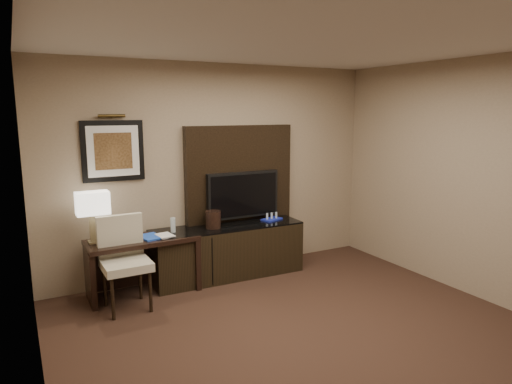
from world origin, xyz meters
TOP-DOWN VIEW (x-y plane):
  - floor at (0.00, 0.00)m, footprint 4.50×5.00m
  - ceiling at (0.00, 0.00)m, footprint 4.50×5.00m
  - wall_back at (0.00, 2.50)m, footprint 4.50×0.01m
  - wall_left at (-2.25, 0.00)m, footprint 0.01×5.00m
  - wall_right at (2.25, 0.00)m, footprint 0.01×5.00m
  - desk at (-1.09, 2.15)m, footprint 1.26×0.57m
  - credenza at (0.01, 2.20)m, footprint 1.95×0.58m
  - tv_wall_panel at (0.30, 2.44)m, footprint 1.50×0.12m
  - tv at (0.30, 2.34)m, footprint 1.00×0.08m
  - artwork at (-1.30, 2.48)m, footprint 0.70×0.04m
  - picture_light at (-1.30, 2.44)m, footprint 0.04×0.04m
  - desk_chair at (-1.36, 1.80)m, footprint 0.50×0.57m
  - table_lamp at (-1.59, 2.23)m, footprint 0.36×0.21m
  - desk_phone at (-1.33, 2.09)m, footprint 0.23×0.22m
  - blue_folder at (-1.00, 2.13)m, footprint 0.27×0.33m
  - book at (-0.93, 2.08)m, footprint 0.17×0.04m
  - water_bottle at (-0.70, 2.23)m, footprint 0.07×0.07m
  - ice_bucket at (-0.19, 2.19)m, footprint 0.21×0.21m
  - minibar_tray at (0.66, 2.20)m, footprint 0.31×0.24m

SIDE VIEW (x-z plane):
  - floor at x=0.00m, z-range -0.01..0.00m
  - desk at x=-1.09m, z-range 0.00..0.67m
  - credenza at x=0.01m, z-range 0.00..0.67m
  - desk_chair at x=-1.36m, z-range 0.00..1.02m
  - blue_folder at x=-1.00m, z-range 0.67..0.68m
  - desk_phone at x=-1.33m, z-range 0.67..0.76m
  - minibar_tray at x=0.66m, z-range 0.67..0.77m
  - water_bottle at x=-0.70m, z-range 0.67..0.85m
  - ice_bucket at x=-0.19m, z-range 0.67..0.88m
  - book at x=-0.93m, z-range 0.67..0.90m
  - table_lamp at x=-1.59m, z-range 0.67..1.24m
  - tv at x=0.30m, z-range 0.72..1.32m
  - tv_wall_panel at x=0.30m, z-range 0.62..1.92m
  - wall_back at x=0.00m, z-range 0.00..2.70m
  - wall_left at x=-2.25m, z-range 0.00..2.70m
  - wall_right at x=2.25m, z-range 0.00..2.70m
  - artwork at x=-1.30m, z-range 1.30..2.00m
  - picture_light at x=-1.30m, z-range 1.90..2.20m
  - ceiling at x=0.00m, z-range 2.70..2.71m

